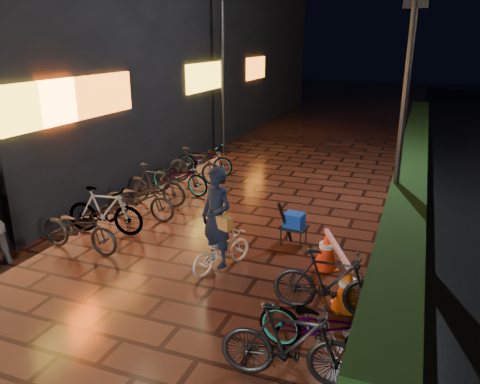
% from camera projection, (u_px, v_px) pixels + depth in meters
% --- Properties ---
extents(ground, '(80.00, 80.00, 0.00)m').
position_uv_depth(ground, '(165.00, 299.00, 7.22)').
color(ground, '#381911').
rests_on(ground, ground).
extents(hedge, '(0.70, 20.00, 1.00)m').
position_uv_depth(hedge, '(412.00, 164.00, 13.01)').
color(hedge, black).
rests_on(hedge, ground).
extents(storefront_block, '(12.09, 22.00, 9.00)m').
position_uv_depth(storefront_block, '(98.00, 21.00, 19.24)').
color(storefront_block, black).
rests_on(storefront_block, ground).
extents(lamp_post_hedge, '(0.45, 0.17, 4.65)m').
position_uv_depth(lamp_post_hedge, '(404.00, 106.00, 9.14)').
color(lamp_post_hedge, black).
rests_on(lamp_post_hedge, ground).
extents(lamp_post_sf, '(0.52, 0.16, 5.38)m').
position_uv_depth(lamp_post_sf, '(223.00, 65.00, 15.48)').
color(lamp_post_sf, black).
rests_on(lamp_post_sf, ground).
extents(cyclist, '(0.94, 1.36, 1.84)m').
position_uv_depth(cyclist, '(219.00, 233.00, 7.91)').
color(cyclist, silver).
rests_on(cyclist, ground).
extents(traffic_barrier, '(1.04, 1.68, 0.70)m').
position_uv_depth(traffic_barrier, '(336.00, 266.00, 7.48)').
color(traffic_barrier, '#DA4B0B').
rests_on(traffic_barrier, ground).
extents(cart_assembly, '(0.55, 0.51, 0.93)m').
position_uv_depth(cart_assembly, '(293.00, 222.00, 8.95)').
color(cart_assembly, black).
rests_on(cart_assembly, ground).
extents(parked_bikes_storefront, '(1.91, 6.19, 0.99)m').
position_uv_depth(parked_bikes_storefront, '(157.00, 186.00, 11.14)').
color(parked_bikes_storefront, black).
rests_on(parked_bikes_storefront, ground).
extents(parked_bikes_hedge, '(1.99, 2.20, 0.99)m').
position_uv_depth(parked_bikes_hedge, '(316.00, 316.00, 5.91)').
color(parked_bikes_hedge, black).
rests_on(parked_bikes_hedge, ground).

